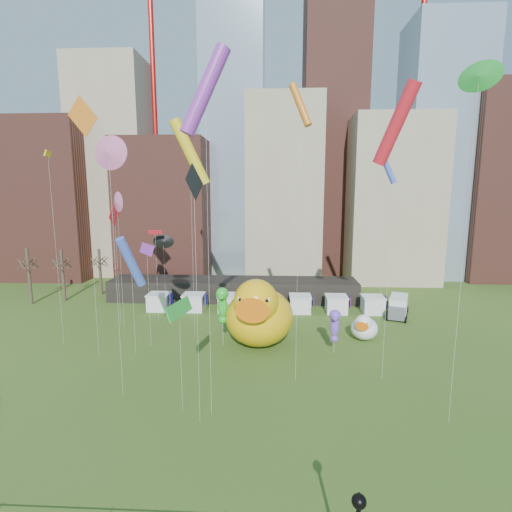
# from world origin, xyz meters

# --- Properties ---
(skyline) EXTENTS (101.00, 23.00, 68.00)m
(skyline) POSITION_xyz_m (2.25, 61.06, 21.44)
(skyline) COLOR brown
(skyline) RESTS_ON ground
(crane_left) EXTENTS (23.00, 1.00, 76.00)m
(crane_left) POSITION_xyz_m (-21.11, 64.00, 46.90)
(crane_left) COLOR red
(crane_left) RESTS_ON ground
(crane_right) EXTENTS (23.00, 1.00, 76.00)m
(crane_right) POSITION_xyz_m (30.89, 64.00, 46.90)
(crane_right) COLOR red
(crane_right) RESTS_ON ground
(pavilion) EXTENTS (38.00, 6.00, 3.20)m
(pavilion) POSITION_xyz_m (-4.00, 42.00, 1.60)
(pavilion) COLOR black
(pavilion) RESTS_ON ground
(vendor_tents) EXTENTS (33.24, 2.80, 2.40)m
(vendor_tents) POSITION_xyz_m (1.02, 36.00, 1.11)
(vendor_tents) COLOR white
(vendor_tents) RESTS_ON ground
(bare_trees) EXTENTS (8.44, 6.44, 8.50)m
(bare_trees) POSITION_xyz_m (-30.17, 40.54, 4.01)
(bare_trees) COLOR #382B21
(bare_trees) RESTS_ON ground
(big_duck) EXTENTS (8.22, 10.52, 7.83)m
(big_duck) POSITION_xyz_m (0.72, 23.79, 3.59)
(big_duck) COLOR #F2B10C
(big_duck) RESTS_ON ground
(small_duck) EXTENTS (4.03, 4.53, 3.17)m
(small_duck) POSITION_xyz_m (12.55, 25.98, 1.46)
(small_duck) COLOR white
(small_duck) RESTS_ON ground
(seahorse_green) EXTENTS (1.39, 1.73, 6.51)m
(seahorse_green) POSITION_xyz_m (-3.18, 23.51, 4.83)
(seahorse_green) COLOR silver
(seahorse_green) RESTS_ON ground
(seahorse_purple) EXTENTS (1.33, 1.59, 4.71)m
(seahorse_purple) POSITION_xyz_m (8.61, 22.00, 3.25)
(seahorse_purple) COLOR silver
(seahorse_purple) RESTS_ON ground
(box_truck) EXTENTS (4.13, 6.36, 2.54)m
(box_truck) POSITION_xyz_m (19.21, 35.14, 1.30)
(box_truck) COLOR white
(box_truck) RESTS_ON ground
(kite_0) EXTENTS (0.22, 2.96, 15.34)m
(kite_0) POSITION_xyz_m (-16.95, 29.52, 13.67)
(kite_0) COLOR silver
(kite_0) RESTS_ON ground
(kite_1) EXTENTS (2.36, 1.55, 20.68)m
(kite_1) POSITION_xyz_m (-10.06, 12.86, 19.39)
(kite_1) COLOR silver
(kite_1) RESTS_ON ground
(kite_2) EXTENTS (1.79, 0.31, 11.17)m
(kite_2) POSITION_xyz_m (-11.87, 32.06, 10.26)
(kite_2) COLOR silver
(kite_2) RESTS_ON ground
(kite_3) EXTENTS (1.23, 3.49, 8.62)m
(kite_3) POSITION_xyz_m (-4.55, 10.62, 8.08)
(kite_3) COLOR silver
(kite_3) RESTS_ON ground
(kite_4) EXTENTS (0.94, 2.08, 20.73)m
(kite_4) POSITION_xyz_m (-20.95, 23.39, 20.09)
(kite_4) COLOR silver
(kite_4) RESTS_ON ground
(kite_5) EXTENTS (2.46, 3.12, 12.30)m
(kite_5) POSITION_xyz_m (-11.90, 20.88, 9.64)
(kite_5) COLOR silver
(kite_5) RESTS_ON ground
(kite_6) EXTENTS (3.52, 1.44, 25.31)m
(kite_6) POSITION_xyz_m (-15.42, 20.10, 23.10)
(kite_6) COLOR silver
(kite_6) RESTS_ON ground
(kite_7) EXTENTS (2.54, 3.17, 11.20)m
(kite_7) POSITION_xyz_m (-10.96, 22.93, 10.62)
(kite_7) COLOR silver
(kite_7) RESTS_ON ground
(kite_8) EXTENTS (3.45, 3.55, 25.21)m
(kite_8) POSITION_xyz_m (12.10, 16.77, 21.93)
(kite_8) COLOR silver
(kite_8) RESTS_ON ground
(kite_9) EXTENTS (1.69, 2.05, 16.61)m
(kite_9) POSITION_xyz_m (-15.88, 27.90, 15.41)
(kite_9) COLOR silver
(kite_9) RESTS_ON ground
(kite_10) EXTENTS (1.58, 1.91, 18.41)m
(kite_10) POSITION_xyz_m (-2.97, 9.33, 16.77)
(kite_10) COLOR silver
(kite_10) RESTS_ON ground
(kite_11) EXTENTS (1.35, 1.62, 24.64)m
(kite_11) POSITION_xyz_m (15.13, 10.23, 23.61)
(kite_11) COLOR silver
(kite_11) RESTS_ON ground
(kite_12) EXTENTS (4.38, 1.93, 24.35)m
(kite_12) POSITION_xyz_m (-6.83, 26.15, 20.74)
(kite_12) COLOR silver
(kite_12) RESTS_ON ground
(kite_13) EXTENTS (2.48, 1.10, 21.51)m
(kite_13) POSITION_xyz_m (15.57, 31.03, 19.44)
(kite_13) COLOR silver
(kite_13) RESTS_ON ground
(kite_14) EXTENTS (2.07, 1.63, 25.10)m
(kite_14) POSITION_xyz_m (4.31, 15.99, 23.28)
(kite_14) COLOR silver
(kite_14) RESTS_ON ground
(kite_15) EXTENTS (3.59, 1.66, 26.02)m
(kite_15) POSITION_xyz_m (-2.29, 10.39, 23.06)
(kite_15) COLOR silver
(kite_15) RESTS_ON ground
(kite_16) EXTENTS (1.66, 0.61, 11.92)m
(kite_16) POSITION_xyz_m (-12.43, 30.62, 11.49)
(kite_16) COLOR silver
(kite_16) RESTS_ON ground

